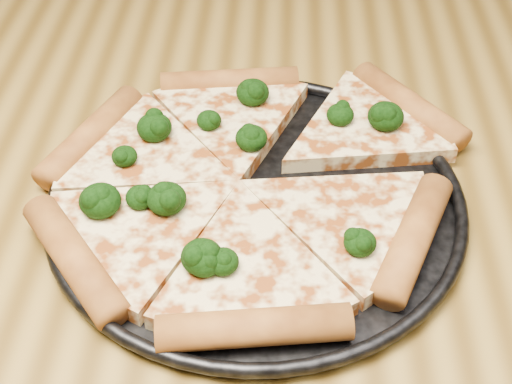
{
  "coord_description": "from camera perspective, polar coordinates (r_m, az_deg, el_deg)",
  "views": [
    {
      "loc": [
        0.1,
        -0.45,
        1.15
      ],
      "look_at": [
        0.09,
        -0.03,
        0.77
      ],
      "focal_mm": 51.13,
      "sensor_mm": 36.0,
      "label": 1
    }
  ],
  "objects": [
    {
      "name": "pizza",
      "position": [
        0.58,
        -0.71,
        1.0
      ],
      "size": [
        0.36,
        0.34,
        0.03
      ],
      "rotation": [
        0.0,
        0.0,
        0.13
      ],
      "color": "beige",
      "rests_on": "pizza_pan"
    },
    {
      "name": "dining_table",
      "position": [
        0.68,
        -7.19,
        -4.64
      ],
      "size": [
        1.2,
        0.9,
        0.75
      ],
      "color": "olive",
      "rests_on": "ground"
    },
    {
      "name": "pizza_pan",
      "position": [
        0.58,
        0.0,
        -0.61
      ],
      "size": [
        0.33,
        0.33,
        0.02
      ],
      "color": "black",
      "rests_on": "dining_table"
    },
    {
      "name": "broccoli_florets",
      "position": [
        0.57,
        -2.57,
        1.58
      ],
      "size": [
        0.26,
        0.23,
        0.02
      ],
      "color": "black",
      "rests_on": "pizza"
    }
  ]
}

